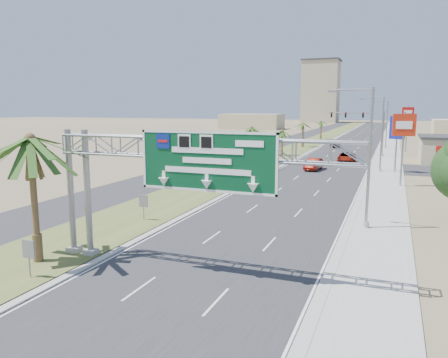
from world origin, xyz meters
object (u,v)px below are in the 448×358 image
sign_gantry (182,158)px  pole_sign_red_near (404,129)px  car_mid_lane (314,164)px  car_left_lane (248,181)px  palm_near (30,140)px  car_right_lane (347,157)px  pole_sign_red_far (408,116)px  signal_mast (371,129)px  pole_sign_blue (397,130)px  car_far (335,144)px

sign_gantry → pole_sign_red_near: size_ratio=2.05×
car_mid_lane → car_left_lane: bearing=-99.9°
palm_near → pole_sign_red_near: size_ratio=1.02×
car_right_lane → pole_sign_red_far: (9.08, 21.70, 6.25)m
signal_mast → pole_sign_red_far: size_ratio=1.16×
sign_gantry → car_left_lane: bearing=99.9°
palm_near → car_mid_lane: palm_near is taller
pole_sign_blue → pole_sign_red_near: bearing=-86.8°
pole_sign_blue → car_far: bearing=109.1°
car_right_lane → car_left_lane: bearing=-107.9°
car_mid_lane → car_far: bearing=96.4°
signal_mast → pole_sign_red_near: pole_sign_red_near is taller
sign_gantry → car_far: (-1.82, 77.46, -5.28)m
palm_near → pole_sign_red_far: 77.53m
car_right_lane → sign_gantry: bearing=-96.2°
palm_near → car_far: 79.87m
palm_near → pole_sign_blue: (18.59, 44.00, -1.24)m
palm_near → car_right_lane: bearing=77.8°
palm_near → car_right_lane: palm_near is taller
signal_mast → car_right_lane: size_ratio=1.81×
signal_mast → car_mid_lane: size_ratio=2.11×
car_mid_lane → signal_mast: bearing=77.1°
signal_mast → pole_sign_red_far: (6.14, 10.79, 2.19)m
signal_mast → pole_sign_red_near: 31.06m
pole_sign_red_far → car_left_lane: bearing=-108.7°
pole_sign_red_near → pole_sign_blue: bearing=93.2°
car_far → pole_sign_red_near: 48.15m
signal_mast → car_left_lane: bearing=-105.3°
pole_sign_red_near → car_far: bearing=105.6°
sign_gantry → signal_mast: 62.37m
car_far → pole_sign_red_near: bearing=-79.2°
car_far → signal_mast: bearing=-67.2°
pole_sign_red_near → car_left_lane: bearing=-153.8°
signal_mast → pole_sign_red_far: bearing=60.4°
signal_mast → pole_sign_red_near: size_ratio=1.26×
car_left_lane → car_mid_lane: car_left_lane is taller
pole_sign_red_far → signal_mast: bearing=-119.6°
car_mid_lane → pole_sign_red_near: 15.56m
palm_near → signal_mast: (14.37, 63.97, -2.08)m
car_right_lane → pole_sign_red_far: size_ratio=0.64×
sign_gantry → pole_sign_red_near: (11.04, 31.40, 0.28)m
car_mid_lane → car_right_lane: car_mid_lane is taller
signal_mast → car_left_lane: (-10.43, -38.14, -4.03)m
car_left_lane → pole_sign_red_far: size_ratio=0.54×
signal_mast → car_right_lane: 12.00m
car_far → pole_sign_red_far: size_ratio=0.60×
car_left_lane → pole_sign_red_near: 17.85m
car_left_lane → car_mid_lane: size_ratio=0.98×
palm_near → car_right_lane: size_ratio=1.47×
car_right_lane → pole_sign_red_near: bearing=-71.1°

